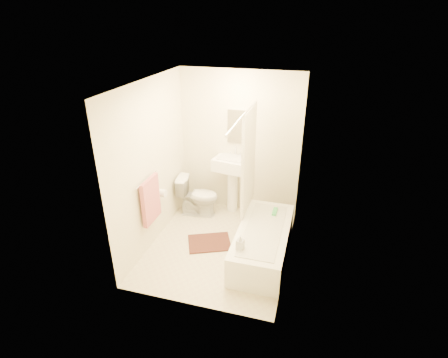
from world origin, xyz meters
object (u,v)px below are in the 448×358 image
(toilet, at_px, (198,196))
(soap_bottle, at_px, (240,243))
(sink, at_px, (232,182))
(bathtub, at_px, (263,242))
(bath_mat, at_px, (209,243))

(toilet, height_order, soap_bottle, toilet)
(sink, relative_size, bathtub, 0.69)
(sink, bearing_deg, bathtub, -46.80)
(bathtub, xyz_separation_m, bath_mat, (-0.82, 0.07, -0.21))
(bathtub, distance_m, soap_bottle, 0.64)
(bath_mat, height_order, soap_bottle, soap_bottle)
(sink, bearing_deg, bath_mat, -85.14)
(bathtub, height_order, soap_bottle, soap_bottle)
(soap_bottle, bearing_deg, bathtub, 67.79)
(bath_mat, distance_m, soap_bottle, 1.00)
(bathtub, height_order, bath_mat, bathtub)
(bath_mat, bearing_deg, sink, 85.63)
(bathtub, relative_size, soap_bottle, 8.01)
(toilet, height_order, sink, sink)
(toilet, xyz_separation_m, bath_mat, (0.45, -0.77, -0.33))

